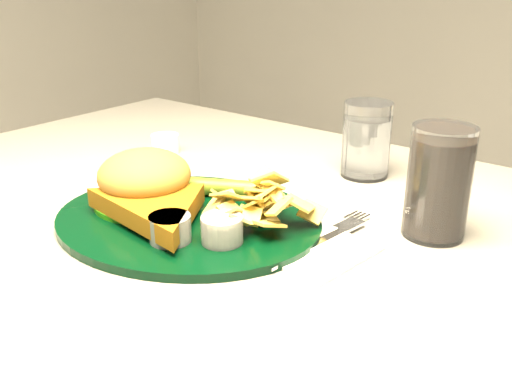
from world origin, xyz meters
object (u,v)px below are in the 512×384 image
water_glass (366,140)px  cola_glass (438,182)px  dinner_plate (187,196)px  fork_napkin (312,245)px

water_glass → cola_glass: (0.16, -0.13, 0.01)m
dinner_plate → cola_glass: 0.29m
cola_glass → fork_napkin: (-0.09, -0.12, -0.06)m
cola_glass → fork_napkin: bearing=-126.8°
dinner_plate → cola_glass: cola_glass is taller
dinner_plate → fork_napkin: (0.16, 0.04, -0.03)m
water_glass → cola_glass: bearing=-39.3°
dinner_plate → water_glass: water_glass is taller
water_glass → fork_napkin: water_glass is taller
dinner_plate → water_glass: bearing=55.8°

